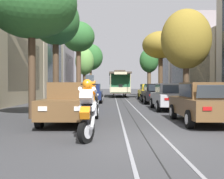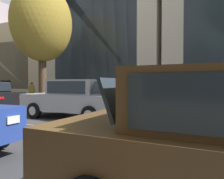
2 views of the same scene
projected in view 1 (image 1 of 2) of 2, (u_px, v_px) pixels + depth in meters
ground_plane at (121, 101)px, 25.38m from camera, size 160.00×160.00×0.00m
trolley_track_rails at (120, 100)px, 27.91m from camera, size 1.14×53.26×0.01m
building_facade_left at (17, 61)px, 28.02m from camera, size 5.80×44.96×9.28m
building_facade_right at (224, 51)px, 27.23m from camera, size 5.39×44.96×10.97m
parked_car_brown_near_left at (70, 103)px, 10.76m from camera, size 2.01×4.37×1.58m
parked_car_blue_second_left at (80, 96)px, 16.72m from camera, size 2.11×4.41×1.58m
parked_car_navy_mid_left at (90, 93)px, 23.43m from camera, size 2.04×4.38×1.58m
parked_car_brown_near_right at (202, 103)px, 10.68m from camera, size 2.03×4.38×1.58m
parked_car_silver_second_right at (169, 96)px, 16.50m from camera, size 2.04×4.38×1.58m
parked_car_black_mid_right at (153, 93)px, 22.32m from camera, size 2.05×4.38×1.58m
parked_car_yellow_fourth_right at (147, 92)px, 27.74m from camera, size 2.02×4.37×1.58m
street_tree_kerb_left_near at (30, 4)px, 12.13m from camera, size 3.99×3.54×6.59m
street_tree_kerb_left_second at (54, 21)px, 18.30m from camera, size 3.16×3.38×7.41m
street_tree_kerb_left_mid at (77, 38)px, 27.02m from camera, size 3.16×2.85×7.69m
street_tree_kerb_left_fourth at (83, 62)px, 34.36m from camera, size 2.30×2.41×6.08m
street_tree_kerb_left_far at (89, 57)px, 41.12m from camera, size 3.60×3.09×7.58m
street_tree_kerb_right_second at (185, 40)px, 20.00m from camera, size 3.62×3.11×6.96m
street_tree_kerb_right_mid at (159, 46)px, 29.67m from camera, size 3.92×3.81×7.23m
street_tree_kerb_right_fourth at (148, 62)px, 37.94m from camera, size 2.61×2.16×6.52m
cable_car_trolley at (118, 84)px, 35.84m from camera, size 2.63×9.15×3.28m
motorcycle_with_rider at (87, 106)px, 7.48m from camera, size 0.51×1.87×1.77m
pedestrian_on_left_pavement at (180, 90)px, 29.83m from camera, size 0.55×0.40×1.72m
pedestrian_on_right_pavement at (201, 92)px, 23.26m from camera, size 0.55×0.38×1.55m
pedestrian_crossing_far at (74, 90)px, 30.68m from camera, size 0.55×0.37×1.74m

